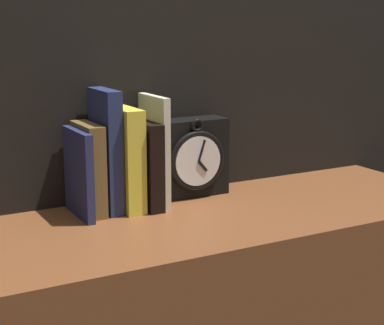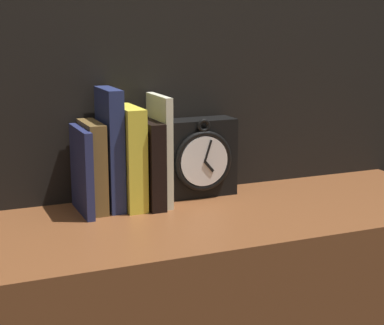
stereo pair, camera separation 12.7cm
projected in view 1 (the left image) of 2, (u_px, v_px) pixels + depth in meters
clock at (190, 158)px, 1.44m from camera, size 0.17×0.08×0.18m
book_slot0_navy at (79, 174)px, 1.29m from camera, size 0.02×0.14×0.18m
book_slot1_brown at (89, 169)px, 1.31m from camera, size 0.03×0.12×0.19m
book_slot2_navy at (106, 151)px, 1.32m from camera, size 0.03×0.12×0.25m
book_slot3_yellow at (125, 159)px, 1.34m from camera, size 0.04×0.13×0.22m
book_slot4_black at (144, 164)px, 1.36m from camera, size 0.03×0.14×0.18m
book_slot5_cream at (154, 151)px, 1.37m from camera, size 0.02×0.13×0.24m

